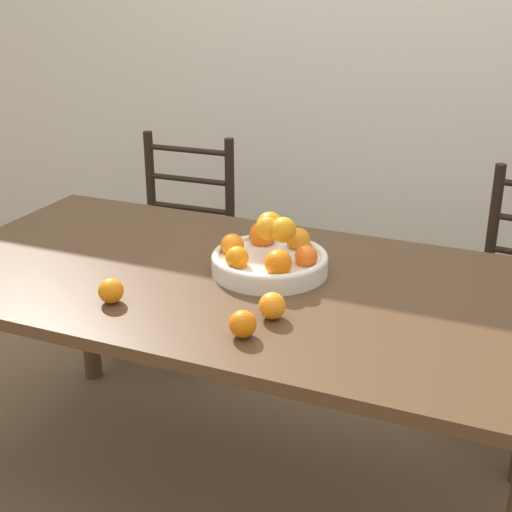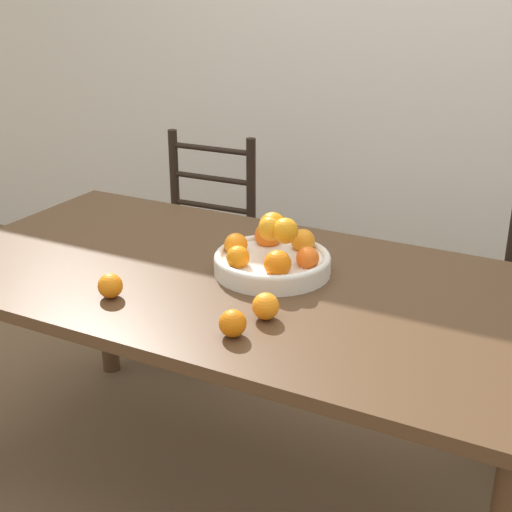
{
  "view_description": "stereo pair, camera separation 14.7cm",
  "coord_description": "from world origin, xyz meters",
  "px_view_note": "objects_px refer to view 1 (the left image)",
  "views": [
    {
      "loc": [
        0.78,
        -1.69,
        1.57
      ],
      "look_at": [
        0.07,
        -0.03,
        0.84
      ],
      "focal_mm": 50.0,
      "sensor_mm": 36.0,
      "label": 1
    },
    {
      "loc": [
        0.91,
        -1.63,
        1.57
      ],
      "look_at": [
        0.07,
        -0.03,
        0.84
      ],
      "focal_mm": 50.0,
      "sensor_mm": 36.0,
      "label": 2
    }
  ],
  "objects_px": {
    "fruit_bowl": "(270,256)",
    "orange_loose_1": "(243,324)",
    "orange_loose_2": "(272,306)",
    "orange_loose_0": "(111,291)",
    "chair_left": "(177,248)"
  },
  "relations": [
    {
      "from": "chair_left",
      "to": "orange_loose_1",
      "type": "bearing_deg",
      "value": -56.1
    },
    {
      "from": "chair_left",
      "to": "orange_loose_0",
      "type": "bearing_deg",
      "value": -71.2
    },
    {
      "from": "orange_loose_0",
      "to": "orange_loose_2",
      "type": "distance_m",
      "value": 0.43
    },
    {
      "from": "fruit_bowl",
      "to": "orange_loose_1",
      "type": "height_order",
      "value": "fruit_bowl"
    },
    {
      "from": "fruit_bowl",
      "to": "orange_loose_0",
      "type": "relative_size",
      "value": 5.02
    },
    {
      "from": "orange_loose_1",
      "to": "chair_left",
      "type": "bearing_deg",
      "value": 126.0
    },
    {
      "from": "fruit_bowl",
      "to": "chair_left",
      "type": "relative_size",
      "value": 0.37
    },
    {
      "from": "fruit_bowl",
      "to": "orange_loose_1",
      "type": "relative_size",
      "value": 5.01
    },
    {
      "from": "fruit_bowl",
      "to": "orange_loose_2",
      "type": "bearing_deg",
      "value": -66.93
    },
    {
      "from": "orange_loose_0",
      "to": "orange_loose_1",
      "type": "relative_size",
      "value": 1.0
    },
    {
      "from": "orange_loose_2",
      "to": "fruit_bowl",
      "type": "bearing_deg",
      "value": 113.07
    },
    {
      "from": "orange_loose_0",
      "to": "orange_loose_1",
      "type": "distance_m",
      "value": 0.4
    },
    {
      "from": "orange_loose_0",
      "to": "chair_left",
      "type": "xyz_separation_m",
      "value": [
        -0.41,
        1.07,
        -0.33
      ]
    },
    {
      "from": "orange_loose_1",
      "to": "orange_loose_2",
      "type": "xyz_separation_m",
      "value": [
        0.03,
        0.12,
        0.0
      ]
    },
    {
      "from": "orange_loose_2",
      "to": "orange_loose_0",
      "type": "bearing_deg",
      "value": -169.18
    }
  ]
}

